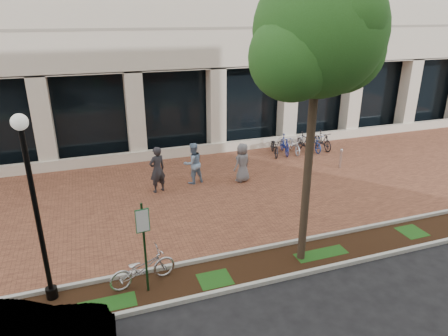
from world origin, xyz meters
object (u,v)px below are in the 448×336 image
object	(u,v)px
bollard	(340,158)
bike_rack_cluster	(299,144)
pedestrian_left	(157,170)
pedestrian_right	(242,163)
street_tree	(320,40)
parking_sign	(144,237)
pedestrian_mid	(193,163)
lamppost	(35,202)
locked_bicycle	(143,268)

from	to	relation	value
bollard	bike_rack_cluster	bearing A→B (deg)	104.15
pedestrian_left	pedestrian_right	xyz separation A→B (m)	(3.54, -0.10, -0.11)
street_tree	parking_sign	bearing A→B (deg)	-179.41
bike_rack_cluster	bollard	bearing A→B (deg)	-65.91
street_tree	bollard	xyz separation A→B (m)	(5.24, 5.78, -5.55)
pedestrian_mid	pedestrian_left	bearing A→B (deg)	-0.00
street_tree	bollard	bearing A→B (deg)	47.79
pedestrian_right	bike_rack_cluster	xyz separation A→B (m)	(4.12, 2.57, -0.37)
street_tree	pedestrian_right	world-z (taller)	street_tree
street_tree	lamppost	bearing A→B (deg)	175.94
parking_sign	pedestrian_right	bearing A→B (deg)	43.68
lamppost	pedestrian_left	world-z (taller)	lamppost
street_tree	bike_rack_cluster	xyz separation A→B (m)	(4.58, 8.42, -5.56)
locked_bicycle	bollard	bearing A→B (deg)	-72.58
pedestrian_mid	bollard	xyz separation A→B (m)	(6.77, -0.57, -0.39)
pedestrian_mid	bike_rack_cluster	xyz separation A→B (m)	(6.11, 2.07, -0.41)
pedestrian_mid	bike_rack_cluster	distance (m)	6.46
lamppost	bollard	world-z (taller)	lamppost
lamppost	bollard	bearing A→B (deg)	23.83
parking_sign	pedestrian_mid	world-z (taller)	parking_sign
lamppost	pedestrian_left	bearing A→B (deg)	56.06
pedestrian_right	bike_rack_cluster	distance (m)	4.87
parking_sign	bollard	size ratio (longest dim) A/B	2.65
pedestrian_mid	bike_rack_cluster	size ratio (longest dim) A/B	0.50
lamppost	locked_bicycle	world-z (taller)	lamppost
locked_bicycle	bike_rack_cluster	world-z (taller)	bike_rack_cluster
parking_sign	bike_rack_cluster	size ratio (longest dim) A/B	0.71
locked_bicycle	pedestrian_mid	xyz separation A→B (m)	(2.99, 6.03, 0.40)
lamppost	pedestrian_right	size ratio (longest dim) A/B	2.82
lamppost	pedestrian_mid	bearing A→B (deg)	48.32
street_tree	pedestrian_mid	size ratio (longest dim) A/B	4.49
lamppost	pedestrian_left	distance (m)	6.81
street_tree	pedestrian_right	size ratio (longest dim) A/B	4.71
lamppost	pedestrian_mid	xyz separation A→B (m)	(5.23, 5.87, -1.76)
bollard	bike_rack_cluster	world-z (taller)	bike_rack_cluster
pedestrian_left	bike_rack_cluster	size ratio (longest dim) A/B	0.53
pedestrian_right	pedestrian_mid	bearing A→B (deg)	-39.20
street_tree	pedestrian_left	xyz separation A→B (m)	(-3.08, 5.95, -5.09)
pedestrian_left	pedestrian_mid	xyz separation A→B (m)	(1.55, 0.40, -0.06)
parking_sign	lamppost	size ratio (longest dim) A/B	0.53
parking_sign	bollard	bearing A→B (deg)	24.52
locked_bicycle	bike_rack_cluster	size ratio (longest dim) A/B	0.51
parking_sign	street_tree	distance (m)	6.30
locked_bicycle	lamppost	bearing A→B (deg)	73.97
pedestrian_right	bollard	xyz separation A→B (m)	(4.78, -0.07, -0.35)
locked_bicycle	bollard	distance (m)	11.19
parking_sign	locked_bicycle	size ratio (longest dim) A/B	1.40
street_tree	locked_bicycle	distance (m)	7.17
locked_bicycle	pedestrian_right	world-z (taller)	pedestrian_right
pedestrian_left	bollard	xyz separation A→B (m)	(8.32, -0.17, -0.46)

